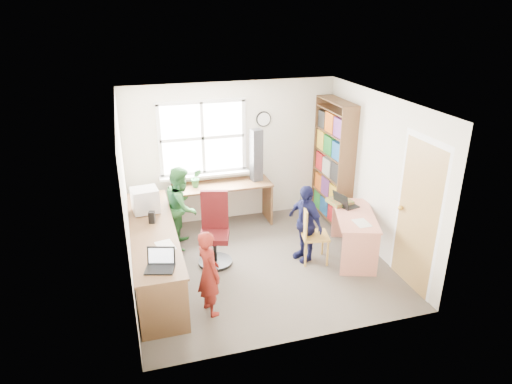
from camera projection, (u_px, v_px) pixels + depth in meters
room at (260, 185)px, 6.35m from camera, size 3.64×3.44×2.44m
l_desk at (172, 260)px, 5.96m from camera, size 2.38×2.95×0.75m
right_desk at (354, 226)px, 6.78m from camera, size 0.90×1.31×0.69m
bookshelf at (333, 164)px, 7.82m from camera, size 0.30×1.02×2.10m
swivel_chair at (215, 233)px, 6.63m from camera, size 0.62×0.62×1.08m
wooden_chair at (311, 232)px, 6.64m from camera, size 0.44×0.44×0.87m
crt_monitor at (145, 200)px, 6.56m from camera, size 0.40×0.37×0.36m
laptop_left at (160, 263)px, 5.22m from camera, size 0.39×0.35×0.22m
laptop_right at (344, 203)px, 6.95m from camera, size 0.35×0.39×0.23m
speaker_a at (152, 217)px, 6.28m from camera, size 0.10×0.10×0.17m
speaker_b at (148, 203)px, 6.68m from camera, size 0.11×0.11×0.19m
cd_tower at (256, 155)px, 7.65m from camera, size 0.20×0.19×0.89m
game_box at (340, 201)px, 7.06m from camera, size 0.37×0.37×0.06m
paper_a at (165, 246)px, 5.71m from camera, size 0.26×0.33×0.00m
paper_b at (362, 223)px, 6.43m from camera, size 0.20×0.28×0.00m
potted_plant at (196, 178)px, 7.47m from camera, size 0.19×0.16×0.32m
person_red at (209, 273)px, 5.49m from camera, size 0.38×0.47×1.11m
person_green at (182, 207)px, 7.05m from camera, size 0.66×0.75×1.29m
person_navy at (305, 223)px, 6.66m from camera, size 0.49×0.74×1.18m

